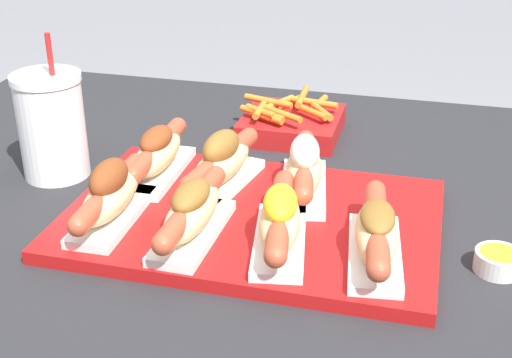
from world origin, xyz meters
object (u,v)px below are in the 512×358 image
at_px(hot_dog_0, 111,195).
at_px(sauce_bowl, 498,261).
at_px(hot_dog_1, 192,212).
at_px(fries_basket, 291,123).
at_px(hot_dog_5, 221,163).
at_px(hot_dog_6, 304,168).
at_px(serving_tray, 252,219).
at_px(drink_cup, 52,125).
at_px(hot_dog_3, 376,233).
at_px(hot_dog_2, 280,220).
at_px(hot_dog_4, 157,154).

distance_m(hot_dog_0, sauce_bowl, 0.48).
relative_size(hot_dog_1, fries_basket, 1.22).
bearing_deg(sauce_bowl, hot_dog_5, 165.39).
relative_size(hot_dog_0, hot_dog_5, 1.01).
xyz_separation_m(sauce_bowl, fries_basket, (-0.32, 0.35, 0.01)).
relative_size(hot_dog_6, fries_basket, 1.21).
height_order(sauce_bowl, fries_basket, fries_basket).
bearing_deg(sauce_bowl, serving_tray, 174.28).
bearing_deg(fries_basket, hot_dog_1, -95.66).
height_order(hot_dog_5, hot_dog_6, same).
distance_m(drink_cup, fries_basket, 0.40).
bearing_deg(hot_dog_6, serving_tray, -124.63).
relative_size(hot_dog_3, hot_dog_5, 1.01).
bearing_deg(hot_dog_3, hot_dog_1, -178.01).
xyz_separation_m(hot_dog_5, hot_dog_6, (0.11, 0.01, 0.00)).
xyz_separation_m(hot_dog_1, hot_dog_2, (0.11, 0.01, 0.00)).
distance_m(sauce_bowl, drink_cup, 0.64).
relative_size(serving_tray, hot_dog_3, 2.35).
xyz_separation_m(hot_dog_5, fries_basket, (0.05, 0.25, -0.03)).
bearing_deg(fries_basket, serving_tray, -87.05).
bearing_deg(hot_dog_0, hot_dog_6, 32.14).
distance_m(hot_dog_3, fries_basket, 0.43).
bearing_deg(hot_dog_1, hot_dog_6, 54.56).
height_order(hot_dog_1, hot_dog_2, hot_dog_2).
height_order(serving_tray, fries_basket, fries_basket).
distance_m(hot_dog_2, fries_basket, 0.39).
xyz_separation_m(hot_dog_3, hot_dog_6, (-0.11, 0.14, 0.00)).
relative_size(hot_dog_3, drink_cup, 0.94).
bearing_deg(hot_dog_0, serving_tray, 20.32).
relative_size(hot_dog_2, hot_dog_6, 1.00).
relative_size(hot_dog_6, drink_cup, 0.94).
distance_m(hot_dog_2, hot_dog_4, 0.26).
bearing_deg(hot_dog_1, hot_dog_3, 1.99).
bearing_deg(hot_dog_5, hot_dog_3, -30.30).
bearing_deg(hot_dog_3, hot_dog_2, -179.11).
bearing_deg(drink_cup, serving_tray, -13.00).
distance_m(hot_dog_3, hot_dog_5, 0.26).
bearing_deg(sauce_bowl, drink_cup, 170.51).
bearing_deg(hot_dog_0, hot_dog_3, -0.92).
bearing_deg(hot_dog_5, sauce_bowl, -14.61).
xyz_separation_m(serving_tray, hot_dog_1, (-0.06, -0.08, 0.04)).
bearing_deg(hot_dog_4, hot_dog_3, -23.74).
xyz_separation_m(serving_tray, hot_dog_6, (0.05, 0.08, 0.04)).
height_order(hot_dog_0, drink_cup, drink_cup).
xyz_separation_m(hot_dog_5, sauce_bowl, (0.37, -0.10, -0.04)).
xyz_separation_m(hot_dog_4, drink_cup, (-0.16, -0.00, 0.03)).
bearing_deg(hot_dog_3, hot_dog_4, 156.26).
relative_size(hot_dog_0, hot_dog_4, 1.00).
bearing_deg(hot_dog_1, sauce_bowl, 7.01).
relative_size(hot_dog_0, fries_basket, 1.22).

